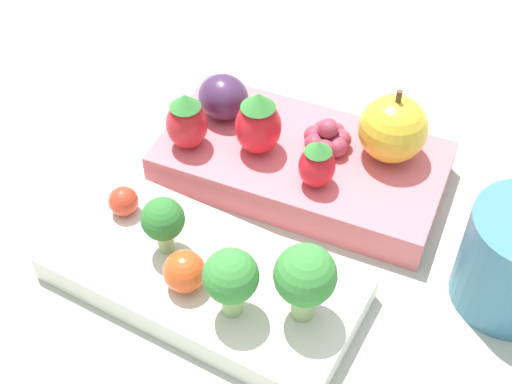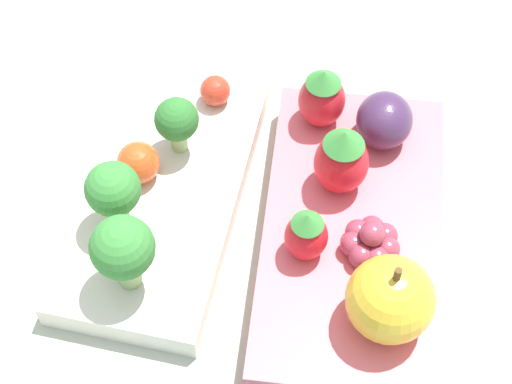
{
  "view_description": "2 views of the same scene",
  "coord_description": "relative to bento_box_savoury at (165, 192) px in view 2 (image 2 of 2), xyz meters",
  "views": [
    {
      "loc": [
        -0.14,
        0.3,
        0.39
      ],
      "look_at": [
        -0.0,
        -0.0,
        0.04
      ],
      "focal_mm": 50.0,
      "sensor_mm": 36.0,
      "label": 1
    },
    {
      "loc": [
        -0.29,
        -0.05,
        0.47
      ],
      "look_at": [
        -0.0,
        -0.0,
        0.04
      ],
      "focal_mm": 60.0,
      "sensor_mm": 36.0,
      "label": 2
    }
  ],
  "objects": [
    {
      "name": "broccoli_floret_0",
      "position": [
        -0.03,
        0.02,
        0.04
      ],
      "size": [
        0.03,
        0.03,
        0.05
      ],
      "color": "#93B770",
      "rests_on": "bento_box_savoury"
    },
    {
      "name": "bento_box_fruit",
      "position": [
        -0.02,
        -0.12,
        0.0
      ],
      "size": [
        0.21,
        0.12,
        0.03
      ],
      "color": "#DB6670",
      "rests_on": "ground_plane"
    },
    {
      "name": "broccoli_floret_2",
      "position": [
        0.03,
        -0.0,
        0.04
      ],
      "size": [
        0.03,
        0.03,
        0.04
      ],
      "color": "#93B770",
      "rests_on": "bento_box_savoury"
    },
    {
      "name": "bento_box_savoury",
      "position": [
        0.0,
        0.0,
        0.0
      ],
      "size": [
        0.21,
        0.11,
        0.02
      ],
      "color": "silver",
      "rests_on": "ground_plane"
    },
    {
      "name": "ground_plane",
      "position": [
        -0.01,
        -0.06,
        -0.01
      ],
      "size": [
        4.0,
        4.0,
        0.0
      ],
      "primitive_type": "plane",
      "color": "#ADB7A3"
    },
    {
      "name": "apple",
      "position": [
        -0.08,
        -0.15,
        0.04
      ],
      "size": [
        0.05,
        0.05,
        0.06
      ],
      "color": "gold",
      "rests_on": "bento_box_fruit"
    },
    {
      "name": "grape_cluster",
      "position": [
        -0.03,
        -0.13,
        0.03
      ],
      "size": [
        0.04,
        0.04,
        0.03
      ],
      "color": "#93384C",
      "rests_on": "bento_box_fruit"
    },
    {
      "name": "strawberry_0",
      "position": [
        0.01,
        -0.11,
        0.04
      ],
      "size": [
        0.03,
        0.03,
        0.05
      ],
      "color": "red",
      "rests_on": "bento_box_fruit"
    },
    {
      "name": "plum",
      "position": [
        0.05,
        -0.13,
        0.04
      ],
      "size": [
        0.04,
        0.04,
        0.04
      ],
      "color": "#42284C",
      "rests_on": "bento_box_fruit"
    },
    {
      "name": "cherry_tomato_1",
      "position": [
        0.07,
        -0.02,
        0.02
      ],
      "size": [
        0.02,
        0.02,
        0.02
      ],
      "color": "red",
      "rests_on": "bento_box_savoury"
    },
    {
      "name": "strawberry_1",
      "position": [
        -0.04,
        -0.1,
        0.04
      ],
      "size": [
        0.03,
        0.03,
        0.04
      ],
      "color": "red",
      "rests_on": "bento_box_fruit"
    },
    {
      "name": "broccoli_floret_1",
      "position": [
        -0.07,
        0.0,
        0.05
      ],
      "size": [
        0.04,
        0.04,
        0.06
      ],
      "color": "#93B770",
      "rests_on": "bento_box_savoury"
    },
    {
      "name": "cherry_tomato_0",
      "position": [
        0.0,
        0.02,
        0.02
      ],
      "size": [
        0.03,
        0.03,
        0.03
      ],
      "color": "#DB4C1E",
      "rests_on": "bento_box_savoury"
    },
    {
      "name": "strawberry_2",
      "position": [
        0.06,
        -0.09,
        0.04
      ],
      "size": [
        0.03,
        0.03,
        0.05
      ],
      "color": "red",
      "rests_on": "bento_box_fruit"
    }
  ]
}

